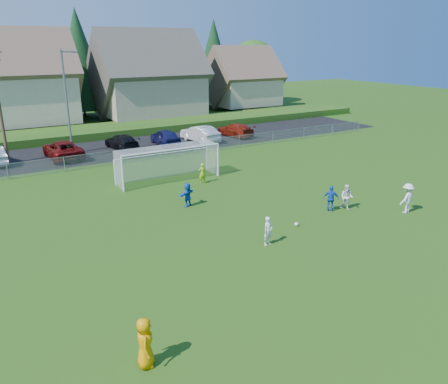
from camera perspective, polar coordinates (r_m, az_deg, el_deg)
The scene contains 21 objects.
ground at distance 19.58m, azimuth 12.27°, elevation -10.43°, with size 160.00×160.00×0.00m, color #193D0C.
asphalt_lot at distance 42.57m, azimuth -13.61°, elevation 5.52°, with size 60.00×60.00×0.00m, color black.
grass_embankment at distance 49.57m, azimuth -16.32°, elevation 7.60°, with size 70.00×6.00×0.80m, color #1E420F.
soccer_ball at distance 24.13m, azimuth 9.44°, elevation -4.16°, with size 0.22×0.22×0.22m, color white.
referee at distance 14.20m, azimuth -10.30°, elevation -18.80°, with size 0.82×0.53×1.67m, color orange.
player_white_a at distance 21.56m, azimuth 5.78°, elevation -5.07°, with size 0.53×0.35×1.46m, color white.
player_white_b at distance 26.94m, azimuth 15.73°, elevation -0.66°, with size 0.75×0.58×1.53m, color white.
player_white_c at distance 27.54m, azimuth 22.80°, elevation -0.76°, with size 1.15×0.66×1.78m, color white.
player_blue_a at distance 26.43m, azimuth 13.80°, elevation -0.84°, with size 0.92×0.38×1.56m, color blue.
player_blue_b at distance 26.54m, azimuth -4.80°, elevation -0.35°, with size 1.37×0.44×1.48m, color blue.
goalkeeper at distance 30.91m, azimuth -2.85°, elevation 2.46°, with size 0.53×0.35×1.45m, color #9ECF18.
car_c at distance 40.27m, azimuth -20.32°, elevation 5.24°, with size 2.54×5.50×1.53m, color #640B0B.
car_d at distance 42.37m, azimuth -13.22°, elevation 6.42°, with size 1.90×4.68×1.36m, color black.
car_e at distance 43.22m, azimuth -7.69°, elevation 7.14°, with size 1.85×4.60×1.57m, color #16184D.
car_f at distance 44.37m, azimuth -3.16°, elevation 7.62°, with size 1.72×4.95×1.63m, color silver.
car_g at distance 46.96m, azimuth 1.46°, elevation 8.11°, with size 1.93×4.76×1.38m, color maroon.
soccer_goal at distance 31.71m, azimuth -7.48°, elevation 4.43°, with size 7.42×1.90×2.50m.
chainlink_fence at distance 37.34m, azimuth -11.10°, elevation 4.85°, with size 52.06×0.06×1.20m.
streetlight at distance 39.24m, azimuth -19.77°, elevation 11.05°, with size 1.38×0.18×9.00m.
houses_row at distance 56.50m, azimuth -17.05°, elevation 15.93°, with size 53.90×11.45×13.27m.
tree_row at distance 62.40m, azimuth -19.36°, elevation 15.52°, with size 65.98×12.36×13.80m.
Camera 1 is at (-12.04, -12.23, 9.44)m, focal length 35.00 mm.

